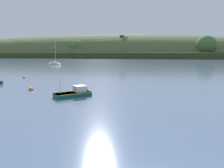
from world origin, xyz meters
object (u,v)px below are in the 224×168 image
(sailboat_far_left, at_px, (56,64))
(fishing_boat_moored, at_px, (77,94))
(dockside_crane, at_px, (124,46))
(mooring_buoy_off_fishing_boat, at_px, (24,78))
(mooring_buoy_midchannel, at_px, (31,90))

(sailboat_far_left, xyz_separation_m, fishing_boat_moored, (32.68, -58.98, 0.07))
(dockside_crane, bearing_deg, fishing_boat_moored, -139.59)
(mooring_buoy_off_fishing_boat, bearing_deg, fishing_boat_moored, -40.92)
(mooring_buoy_midchannel, bearing_deg, sailboat_far_left, 113.28)
(fishing_boat_moored, xyz_separation_m, mooring_buoy_off_fishing_boat, (-18.69, 16.20, -0.23))
(dockside_crane, distance_m, fishing_boat_moored, 165.18)
(fishing_boat_moored, height_order, mooring_buoy_off_fishing_boat, fishing_boat_moored)
(dockside_crane, bearing_deg, sailboat_far_left, -152.90)
(dockside_crane, xyz_separation_m, sailboat_far_left, (-9.70, -104.36, -8.92))
(fishing_boat_moored, relative_size, mooring_buoy_off_fishing_boat, 6.07)
(sailboat_far_left, height_order, fishing_boat_moored, sailboat_far_left)
(mooring_buoy_off_fishing_boat, bearing_deg, sailboat_far_left, 108.11)
(fishing_boat_moored, bearing_deg, sailboat_far_left, 72.44)
(fishing_boat_moored, bearing_deg, dockside_crane, 51.46)
(dockside_crane, distance_m, mooring_buoy_midchannel, 161.52)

